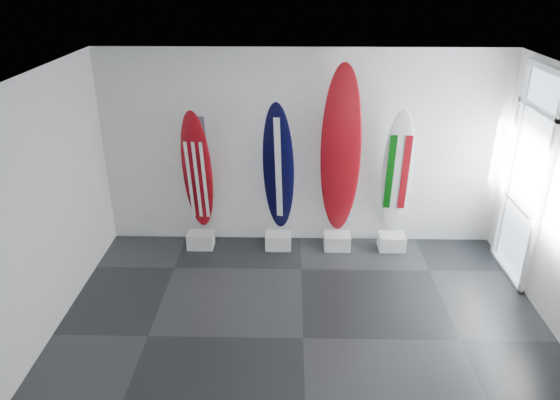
{
  "coord_description": "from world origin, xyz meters",
  "views": [
    {
      "loc": [
        -0.17,
        -5.02,
        4.06
      ],
      "look_at": [
        -0.31,
        1.4,
        1.16
      ],
      "focal_mm": 33.8,
      "sensor_mm": 36.0,
      "label": 1
    }
  ],
  "objects_px": {
    "surfboard_navy": "(278,169)",
    "surfboard_swiss": "(341,152)",
    "surfboard_italy": "(397,172)",
    "surfboard_usa": "(197,172)"
  },
  "relations": [
    {
      "from": "surfboard_usa",
      "to": "surfboard_italy",
      "type": "xyz_separation_m",
      "value": [
        2.96,
        0.0,
        0.01
      ]
    },
    {
      "from": "surfboard_usa",
      "to": "surfboard_italy",
      "type": "height_order",
      "value": "surfboard_italy"
    },
    {
      "from": "surfboard_usa",
      "to": "surfboard_italy",
      "type": "distance_m",
      "value": 2.96
    },
    {
      "from": "surfboard_swiss",
      "to": "surfboard_usa",
      "type": "bearing_deg",
      "value": -173.6
    },
    {
      "from": "surfboard_italy",
      "to": "surfboard_navy",
      "type": "bearing_deg",
      "value": -175.72
    },
    {
      "from": "surfboard_navy",
      "to": "surfboard_usa",
      "type": "bearing_deg",
      "value": -168.65
    },
    {
      "from": "surfboard_navy",
      "to": "surfboard_italy",
      "type": "distance_m",
      "value": 1.76
    },
    {
      "from": "surfboard_navy",
      "to": "surfboard_swiss",
      "type": "xyz_separation_m",
      "value": [
        0.91,
        0.0,
        0.27
      ]
    },
    {
      "from": "surfboard_usa",
      "to": "surfboard_navy",
      "type": "xyz_separation_m",
      "value": [
        1.21,
        0.0,
        0.06
      ]
    },
    {
      "from": "surfboard_navy",
      "to": "surfboard_swiss",
      "type": "bearing_deg",
      "value": 11.35
    }
  ]
}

